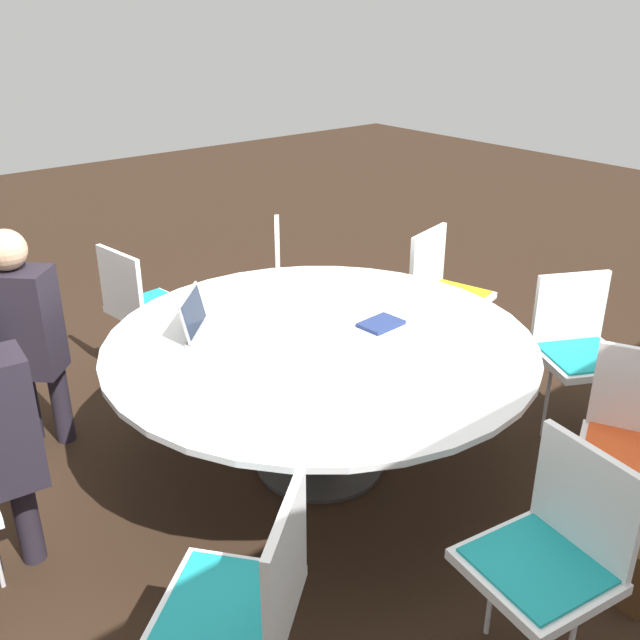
{
  "coord_description": "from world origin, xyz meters",
  "views": [
    {
      "loc": [
        1.95,
        2.38,
        2.2
      ],
      "look_at": [
        0.0,
        0.0,
        0.82
      ],
      "focal_mm": 40.0,
      "sensor_mm": 36.0,
      "label": 1
    }
  ],
  "objects_px": {
    "chair_3": "(553,547)",
    "chair_7": "(297,273)",
    "laptop": "(205,324)",
    "chair_5": "(579,342)",
    "spiral_notebook": "(381,324)",
    "chair_6": "(444,285)",
    "chair_2": "(247,595)",
    "person_0": "(22,326)",
    "chair_4": "(636,436)",
    "chair_8": "(142,301)"
  },
  "relations": [
    {
      "from": "laptop",
      "to": "chair_5",
      "type": "bearing_deg",
      "value": -75.5
    },
    {
      "from": "chair_6",
      "to": "chair_4",
      "type": "bearing_deg",
      "value": 53.44
    },
    {
      "from": "chair_3",
      "to": "chair_4",
      "type": "height_order",
      "value": "same"
    },
    {
      "from": "chair_3",
      "to": "person_0",
      "type": "distance_m",
      "value": 2.66
    },
    {
      "from": "spiral_notebook",
      "to": "chair_8",
      "type": "bearing_deg",
      "value": -68.76
    },
    {
      "from": "chair_8",
      "to": "person_0",
      "type": "distance_m",
      "value": 0.9
    },
    {
      "from": "chair_3",
      "to": "chair_7",
      "type": "distance_m",
      "value": 2.8
    },
    {
      "from": "chair_4",
      "to": "laptop",
      "type": "xyz_separation_m",
      "value": [
        1.08,
        -1.66,
        0.25
      ]
    },
    {
      "from": "chair_2",
      "to": "person_0",
      "type": "bearing_deg",
      "value": 50.49
    },
    {
      "from": "chair_4",
      "to": "chair_6",
      "type": "bearing_deg",
      "value": -48.05
    },
    {
      "from": "chair_2",
      "to": "chair_6",
      "type": "distance_m",
      "value": 2.81
    },
    {
      "from": "chair_3",
      "to": "chair_4",
      "type": "relative_size",
      "value": 1.0
    },
    {
      "from": "chair_6",
      "to": "person_0",
      "type": "relative_size",
      "value": 0.71
    },
    {
      "from": "person_0",
      "to": "chair_5",
      "type": "bearing_deg",
      "value": 9.53
    },
    {
      "from": "chair_6",
      "to": "chair_5",
      "type": "bearing_deg",
      "value": 71.94
    },
    {
      "from": "chair_8",
      "to": "person_0",
      "type": "bearing_deg",
      "value": -73.51
    },
    {
      "from": "chair_5",
      "to": "person_0",
      "type": "relative_size",
      "value": 0.71
    },
    {
      "from": "chair_7",
      "to": "spiral_notebook",
      "type": "relative_size",
      "value": 3.97
    },
    {
      "from": "chair_3",
      "to": "laptop",
      "type": "distance_m",
      "value": 1.85
    },
    {
      "from": "chair_5",
      "to": "spiral_notebook",
      "type": "bearing_deg",
      "value": -1.0
    },
    {
      "from": "chair_2",
      "to": "chair_3",
      "type": "height_order",
      "value": "same"
    },
    {
      "from": "chair_2",
      "to": "chair_8",
      "type": "relative_size",
      "value": 1.0
    },
    {
      "from": "laptop",
      "to": "spiral_notebook",
      "type": "relative_size",
      "value": 1.78
    },
    {
      "from": "chair_2",
      "to": "chair_7",
      "type": "distance_m",
      "value": 2.85
    },
    {
      "from": "person_0",
      "to": "chair_8",
      "type": "bearing_deg",
      "value": 68.35
    },
    {
      "from": "person_0",
      "to": "spiral_notebook",
      "type": "distance_m",
      "value": 1.79
    },
    {
      "from": "chair_5",
      "to": "person_0",
      "type": "distance_m",
      "value": 2.9
    },
    {
      "from": "spiral_notebook",
      "to": "chair_2",
      "type": "bearing_deg",
      "value": 32.02
    },
    {
      "from": "chair_2",
      "to": "spiral_notebook",
      "type": "relative_size",
      "value": 3.97
    },
    {
      "from": "chair_7",
      "to": "laptop",
      "type": "distance_m",
      "value": 1.46
    },
    {
      "from": "chair_7",
      "to": "chair_8",
      "type": "xyz_separation_m",
      "value": [
        1.04,
        -0.21,
        0.0
      ]
    },
    {
      "from": "chair_8",
      "to": "spiral_notebook",
      "type": "distance_m",
      "value": 1.61
    },
    {
      "from": "chair_2",
      "to": "chair_5",
      "type": "distance_m",
      "value": 2.41
    },
    {
      "from": "chair_2",
      "to": "chair_4",
      "type": "distance_m",
      "value": 1.79
    },
    {
      "from": "chair_2",
      "to": "person_0",
      "type": "relative_size",
      "value": 0.71
    },
    {
      "from": "chair_7",
      "to": "chair_8",
      "type": "height_order",
      "value": "same"
    },
    {
      "from": "chair_3",
      "to": "spiral_notebook",
      "type": "height_order",
      "value": "chair_3"
    },
    {
      "from": "laptop",
      "to": "chair_3",
      "type": "bearing_deg",
      "value": -127.96
    },
    {
      "from": "chair_3",
      "to": "chair_6",
      "type": "relative_size",
      "value": 1.0
    },
    {
      "from": "chair_3",
      "to": "spiral_notebook",
      "type": "relative_size",
      "value": 3.97
    },
    {
      "from": "chair_5",
      "to": "chair_6",
      "type": "distance_m",
      "value": 1.02
    },
    {
      "from": "chair_3",
      "to": "chair_4",
      "type": "bearing_deg",
      "value": -69.89
    },
    {
      "from": "chair_3",
      "to": "chair_7",
      "type": "xyz_separation_m",
      "value": [
        -0.95,
        -2.64,
        0.0
      ]
    },
    {
      "from": "chair_2",
      "to": "spiral_notebook",
      "type": "xyz_separation_m",
      "value": [
        -1.41,
        -0.88,
        0.2
      ]
    },
    {
      "from": "chair_2",
      "to": "chair_7",
      "type": "height_order",
      "value": "same"
    },
    {
      "from": "chair_3",
      "to": "chair_8",
      "type": "relative_size",
      "value": 1.0
    },
    {
      "from": "chair_3",
      "to": "chair_7",
      "type": "relative_size",
      "value": 1.0
    },
    {
      "from": "laptop",
      "to": "spiral_notebook",
      "type": "bearing_deg",
      "value": -77.9
    },
    {
      "from": "chair_3",
      "to": "chair_8",
      "type": "xyz_separation_m",
      "value": [
        0.09,
        -2.85,
        0.0
      ]
    },
    {
      "from": "chair_2",
      "to": "chair_3",
      "type": "distance_m",
      "value": 1.03
    }
  ]
}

